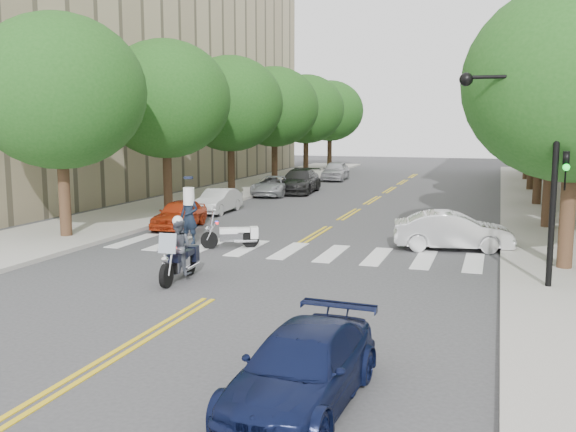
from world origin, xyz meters
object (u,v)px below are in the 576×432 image
at_px(officer_standing, 189,217).
at_px(convertible, 453,231).
at_px(sedan_blue, 302,369).
at_px(motorcycle_parked, 235,235).
at_px(motorcycle_police, 179,251).

bearing_deg(officer_standing, convertible, 18.65).
bearing_deg(sedan_blue, motorcycle_parked, 120.95).
height_order(motorcycle_parked, sedan_blue, motorcycle_parked).
xyz_separation_m(motorcycle_parked, officer_standing, (-1.94, 0.30, 0.53)).
bearing_deg(officer_standing, motorcycle_parked, -0.90).
xyz_separation_m(convertible, sedan_blue, (-1.35, -13.62, -0.07)).
xyz_separation_m(motorcycle_police, convertible, (7.03, 6.91, -0.15)).
bearing_deg(officer_standing, sedan_blue, -48.34).
xyz_separation_m(motorcycle_parked, convertible, (7.36, 2.09, 0.20)).
distance_m(motorcycle_police, convertible, 9.86).
distance_m(motorcycle_police, officer_standing, 5.61).
relative_size(motorcycle_parked, officer_standing, 0.97).
relative_size(officer_standing, convertible, 0.49).
distance_m(convertible, sedan_blue, 13.69).
bearing_deg(motorcycle_parked, convertible, -100.58).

